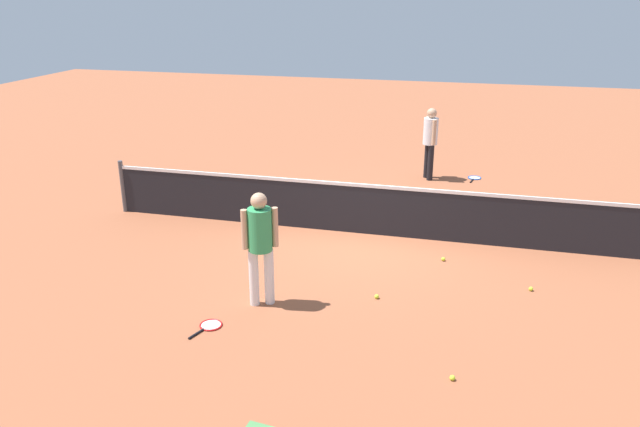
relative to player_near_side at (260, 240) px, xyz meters
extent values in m
plane|color=#9E5638|center=(0.97, 3.04, -1.01)|extent=(40.00, 40.00, 0.00)
cylinder|color=#4C4C51|center=(-4.03, 3.04, -0.47)|extent=(0.09, 0.09, 1.07)
cube|color=black|center=(0.97, 3.04, -0.55)|extent=(10.00, 0.02, 0.91)
cube|color=white|center=(0.97, 3.04, -0.07)|extent=(10.00, 0.04, 0.06)
cylinder|color=white|center=(-0.10, -0.05, -0.58)|extent=(0.19, 0.19, 0.85)
cylinder|color=white|center=(0.10, 0.05, -0.58)|extent=(0.19, 0.19, 0.85)
cylinder|color=#339959|center=(0.00, 0.00, 0.15)|extent=(0.46, 0.46, 0.62)
cylinder|color=tan|center=(-0.19, -0.10, 0.17)|extent=(0.12, 0.12, 0.58)
cylinder|color=tan|center=(0.19, 0.10, 0.17)|extent=(0.12, 0.12, 0.58)
sphere|color=tan|center=(0.00, 0.00, 0.58)|extent=(0.31, 0.31, 0.23)
cylinder|color=black|center=(1.85, 6.77, -0.58)|extent=(0.19, 0.19, 0.85)
cylinder|color=black|center=(1.76, 6.96, -0.58)|extent=(0.19, 0.19, 0.85)
cylinder|color=white|center=(1.81, 6.87, 0.15)|extent=(0.45, 0.45, 0.62)
cylinder|color=tan|center=(1.90, 6.67, 0.17)|extent=(0.12, 0.12, 0.58)
cylinder|color=tan|center=(1.71, 7.06, 0.17)|extent=(0.12, 0.12, 0.58)
sphere|color=tan|center=(1.81, 6.87, 0.58)|extent=(0.31, 0.31, 0.23)
torus|color=red|center=(-0.47, -0.77, -1.00)|extent=(0.40, 0.40, 0.02)
cylinder|color=silver|center=(-0.47, -0.77, -1.00)|extent=(0.34, 0.34, 0.00)
cylinder|color=black|center=(-0.57, -1.04, -0.99)|extent=(0.12, 0.28, 0.03)
torus|color=blue|center=(2.90, 7.17, -1.00)|extent=(0.37, 0.37, 0.02)
cylinder|color=silver|center=(2.90, 7.17, -1.00)|extent=(0.32, 0.32, 0.00)
cylinder|color=black|center=(2.84, 6.89, -0.99)|extent=(0.09, 0.28, 0.03)
sphere|color=#C6E033|center=(2.78, -1.23, -0.98)|extent=(0.07, 0.07, 0.07)
sphere|color=#C6E033|center=(3.83, 1.37, -0.98)|extent=(0.07, 0.07, 0.07)
sphere|color=#C6E033|center=(2.47, 2.15, -0.98)|extent=(0.07, 0.07, 0.07)
sphere|color=#C6E033|center=(-0.34, 0.49, -0.98)|extent=(0.07, 0.07, 0.07)
sphere|color=#C6E033|center=(1.60, 0.55, -0.98)|extent=(0.07, 0.07, 0.07)
camera|label=1|loc=(2.78, -7.55, 3.35)|focal=34.64mm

